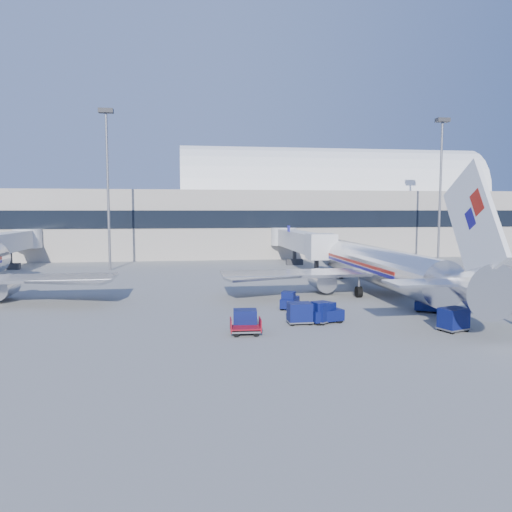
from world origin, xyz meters
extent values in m
plane|color=gray|center=(0.00, 0.00, 0.00)|extent=(260.00, 260.00, 0.00)
cube|color=#B2AA9E|center=(-25.00, 56.00, 6.00)|extent=(170.00, 28.00, 12.00)
cube|color=black|center=(-25.00, 42.05, 7.00)|extent=(170.00, 0.40, 3.00)
cylinder|color=white|center=(20.00, 56.00, 12.00)|extent=(60.00, 18.00, 18.00)
cylinder|color=silver|center=(10.00, 6.00, 2.90)|extent=(3.80, 28.00, 3.80)
sphere|color=silver|center=(10.00, 20.00, 2.90)|extent=(3.72, 3.72, 3.72)
cone|color=silver|center=(10.00, -11.00, 3.30)|extent=(3.80, 6.00, 3.80)
cube|color=#AA160D|center=(10.00, 7.00, 3.15)|extent=(3.85, 20.16, 0.32)
cube|color=navy|center=(10.00, 7.00, 2.78)|extent=(3.85, 20.16, 0.32)
cube|color=white|center=(10.00, -11.50, 7.70)|extent=(0.35, 7.79, 8.74)
cube|color=silver|center=(10.00, -10.50, 3.50)|extent=(11.00, 3.00, 0.18)
cube|color=silver|center=(10.00, 5.00, 2.30)|extent=(32.00, 5.00, 0.28)
cylinder|color=#B7B7BC|center=(4.50, 6.50, 1.35)|extent=(2.10, 3.80, 2.10)
cylinder|color=#B7B7BC|center=(15.50, 6.50, 1.35)|extent=(2.10, 3.80, 2.10)
cylinder|color=black|center=(10.00, 17.00, 0.45)|extent=(0.40, 0.90, 0.90)
cylinder|color=#B7B7BC|center=(-26.50, 6.50, 1.35)|extent=(2.10, 3.80, 2.10)
cube|color=silver|center=(7.60, 30.00, 4.00)|extent=(2.70, 24.00, 2.70)
cube|color=silver|center=(7.60, 17.80, 4.00)|extent=(3.40, 3.20, 3.20)
cylinder|color=silver|center=(7.60, 41.50, 4.00)|extent=(4.40, 4.40, 3.00)
cube|color=#2D2D30|center=(7.60, 20.00, 1.80)|extent=(0.50, 0.50, 3.00)
cube|color=#2D2D30|center=(7.60, 20.00, 0.45)|extent=(2.60, 1.00, 0.90)
cube|color=#2D2D30|center=(7.60, 33.00, 1.80)|extent=(0.50, 0.50, 3.00)
cube|color=#2D2D30|center=(7.60, 33.00, 0.45)|extent=(2.60, 1.00, 0.90)
cube|color=navy|center=(6.00, 30.00, 5.80)|extent=(0.12, 1.40, 0.90)
cube|color=silver|center=(-34.40, 30.00, 4.00)|extent=(2.70, 24.00, 2.70)
cylinder|color=silver|center=(-34.40, 41.50, 4.00)|extent=(4.40, 4.40, 3.00)
cube|color=#2D2D30|center=(-34.40, 33.00, 1.80)|extent=(0.50, 0.50, 3.00)
cube|color=#2D2D30|center=(-34.40, 33.00, 0.45)|extent=(2.60, 1.00, 0.90)
cylinder|color=slate|center=(-20.00, 30.00, 11.00)|extent=(0.36, 0.36, 22.00)
cube|color=#2D2D30|center=(-20.00, 30.00, 22.30)|extent=(2.00, 1.20, 0.60)
cylinder|color=slate|center=(30.00, 30.00, 11.00)|extent=(0.36, 0.36, 22.00)
cube|color=#2D2D30|center=(30.00, 30.00, 22.30)|extent=(2.00, 1.20, 0.60)
cube|color=#9E9E96|center=(18.00, 2.00, 0.45)|extent=(3.00, 0.55, 0.90)
cube|color=#9E9E96|center=(21.30, 2.00, 0.45)|extent=(3.00, 0.55, 0.90)
cube|color=#091048|center=(1.07, -6.75, 0.61)|extent=(2.80, 1.91, 0.83)
cube|color=#091048|center=(0.53, -6.90, 1.28)|extent=(1.26, 1.33, 0.78)
cylinder|color=black|center=(1.79, -6.03, 0.31)|extent=(0.66, 0.40, 0.62)
cube|color=#091048|center=(10.78, -4.13, 0.54)|extent=(2.50, 2.11, 0.73)
cube|color=#091048|center=(10.36, -3.88, 1.12)|extent=(1.25, 1.29, 0.68)
cylinder|color=black|center=(11.68, -4.15, 0.27)|extent=(0.58, 0.46, 0.55)
cube|color=#091048|center=(-0.50, -1.00, 0.59)|extent=(2.15, 2.74, 0.80)
cube|color=#091048|center=(-0.73, -1.48, 1.23)|extent=(1.37, 1.32, 0.75)
cylinder|color=black|center=(-0.57, -0.02, 0.30)|extent=(0.47, 0.64, 0.60)
cube|color=#091048|center=(0.82, -6.71, 0.89)|extent=(2.13, 2.06, 1.35)
cube|color=slate|center=(0.82, -6.71, 0.21)|extent=(2.23, 2.15, 0.09)
cylinder|color=black|center=(1.03, -5.90, 0.19)|extent=(0.39, 0.35, 0.37)
cube|color=#091048|center=(-1.01, -6.83, 0.92)|extent=(1.75, 1.36, 1.40)
cube|color=slate|center=(-1.01, -6.83, 0.21)|extent=(1.85, 1.41, 0.10)
cylinder|color=black|center=(-0.33, -6.29, 0.19)|extent=(0.39, 0.16, 0.39)
cube|color=#091048|center=(-5.36, -8.37, 0.87)|extent=(1.78, 1.45, 1.33)
cube|color=slate|center=(-5.36, -8.37, 0.20)|extent=(1.87, 1.50, 0.09)
cylinder|color=black|center=(-4.66, -7.93, 0.18)|extent=(0.38, 0.18, 0.37)
cube|color=#091048|center=(9.26, -10.63, 0.95)|extent=(2.16, 1.91, 1.45)
cube|color=slate|center=(9.26, -10.63, 0.22)|extent=(2.27, 1.99, 0.10)
cylinder|color=black|center=(9.74, -9.88, 0.20)|extent=(0.43, 0.28, 0.40)
cube|color=#091048|center=(17.19, -5.31, 1.01)|extent=(2.35, 2.13, 1.54)
cube|color=slate|center=(17.19, -5.31, 0.23)|extent=(2.46, 2.23, 0.11)
cube|color=slate|center=(-5.46, -9.55, 0.34)|extent=(2.20, 1.56, 0.12)
cube|color=maroon|center=(-5.46, -9.55, 0.53)|extent=(2.20, 1.61, 0.08)
cylinder|color=black|center=(-4.76, -9.06, 0.19)|extent=(0.39, 0.17, 0.39)
camera|label=1|loc=(-9.65, -42.97, 8.60)|focal=35.00mm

